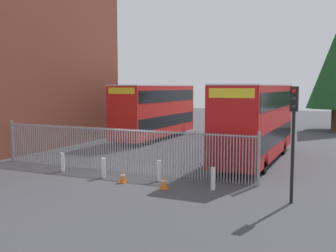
{
  "coord_description": "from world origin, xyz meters",
  "views": [
    {
      "loc": [
        9.65,
        -17.19,
        4.29
      ],
      "look_at": [
        0.0,
        4.0,
        2.0
      ],
      "focal_mm": 42.91,
      "sensor_mm": 36.0,
      "label": 1
    }
  ],
  "objects": [
    {
      "name": "traffic_cone_by_gate",
      "position": [
        0.5,
        -1.98,
        0.29
      ],
      "size": [
        0.34,
        0.34,
        0.59
      ],
      "color": "orange",
      "rests_on": "ground"
    },
    {
      "name": "double_decker_bus_near_gate",
      "position": [
        4.73,
        5.9,
        2.42
      ],
      "size": [
        2.54,
        10.81,
        4.42
      ],
      "color": "red",
      "rests_on": "ground"
    },
    {
      "name": "bollard_center_front",
      "position": [
        -0.84,
        -1.51,
        0.47
      ],
      "size": [
        0.2,
        0.2,
        0.95
      ],
      "primitive_type": "cylinder",
      "color": "silver",
      "rests_on": "ground"
    },
    {
      "name": "ground_plane",
      "position": [
        0.0,
        8.0,
        0.0
      ],
      "size": [
        100.0,
        100.0,
        0.0
      ],
      "primitive_type": "plane",
      "color": "#3D3D42"
    },
    {
      "name": "palisade_fence",
      "position": [
        -0.98,
        0.0,
        1.18
      ],
      "size": [
        14.36,
        0.14,
        2.35
      ],
      "color": "gray",
      "rests_on": "ground"
    },
    {
      "name": "tree_short_side",
      "position": [
        8.08,
        26.94,
        5.54
      ],
      "size": [
        3.86,
        3.86,
        8.31
      ],
      "color": "#4C3823",
      "rests_on": "ground"
    },
    {
      "name": "traffic_light_kerbside",
      "position": [
        7.8,
        -2.14,
        2.99
      ],
      "size": [
        0.28,
        0.33,
        4.3
      ],
      "color": "black",
      "rests_on": "ground"
    },
    {
      "name": "double_decker_bus_behind_fence_left",
      "position": [
        -4.91,
        12.33,
        2.42
      ],
      "size": [
        2.54,
        10.81,
        4.42
      ],
      "color": "red",
      "rests_on": "ground"
    },
    {
      "name": "traffic_cone_mid_forecourt",
      "position": [
        2.64,
        -2.2,
        0.29
      ],
      "size": [
        0.34,
        0.34,
        0.59
      ],
      "color": "orange",
      "rests_on": "ground"
    },
    {
      "name": "bollard_near_left",
      "position": [
        -3.53,
        -1.16,
        0.47
      ],
      "size": [
        0.2,
        0.2,
        0.95
      ],
      "primitive_type": "cylinder",
      "color": "silver",
      "rests_on": "ground"
    },
    {
      "name": "bollard_far_right",
      "position": [
        4.56,
        -1.49,
        0.47
      ],
      "size": [
        0.2,
        0.2,
        0.95
      ],
      "primitive_type": "cylinder",
      "color": "silver",
      "rests_on": "ground"
    },
    {
      "name": "bollard_near_right",
      "position": [
        1.85,
        -1.02,
        0.47
      ],
      "size": [
        0.2,
        0.2,
        0.95
      ],
      "primitive_type": "cylinder",
      "color": "silver",
      "rests_on": "ground"
    }
  ]
}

